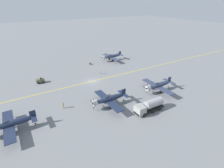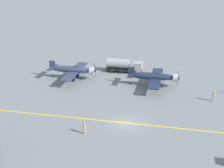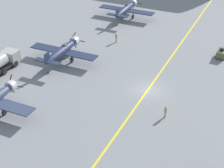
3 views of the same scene
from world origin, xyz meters
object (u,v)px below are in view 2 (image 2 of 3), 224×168
at_px(fuel_tanker, 124,65).
at_px(ground_crew_walking, 214,96).
at_px(airplane_near_left, 73,70).
at_px(ground_crew_inspecting, 84,128).
at_px(airplane_mid_left, 154,77).

xyz_separation_m(fuel_tanker, ground_crew_walking, (12.32, 17.96, -0.50)).
height_order(airplane_near_left, ground_crew_inspecting, airplane_near_left).
bearing_deg(airplane_near_left, ground_crew_walking, 62.43).
distance_m(airplane_near_left, ground_crew_inspecting, 22.94).
bearing_deg(ground_crew_walking, ground_crew_inspecting, -50.31).
distance_m(airplane_near_left, fuel_tanker, 11.62).
bearing_deg(ground_crew_inspecting, ground_crew_walking, 129.69).
relative_size(airplane_mid_left, ground_crew_inspecting, 6.98).
distance_m(fuel_tanker, ground_crew_inspecting, 27.80).
distance_m(fuel_tanker, ground_crew_walking, 21.78).
height_order(ground_crew_walking, ground_crew_inspecting, ground_crew_walking).
xyz_separation_m(airplane_mid_left, fuel_tanker, (-7.35, -7.21, -0.50)).
relative_size(fuel_tanker, ground_crew_walking, 4.30).
relative_size(airplane_near_left, ground_crew_walking, 6.45).
bearing_deg(ground_crew_walking, airplane_near_left, -101.67).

